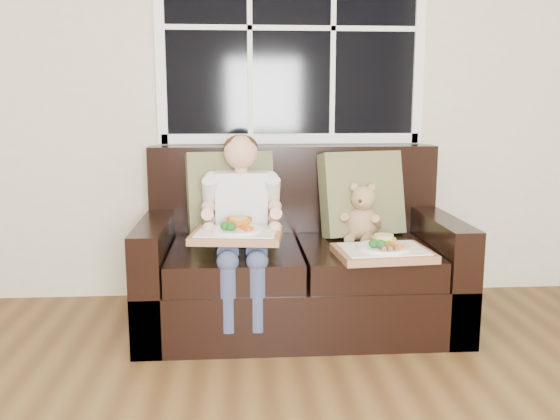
{
  "coord_description": "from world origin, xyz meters",
  "views": [
    {
      "loc": [
        0.12,
        -1.18,
        1.21
      ],
      "look_at": [
        0.33,
        1.85,
        0.66
      ],
      "focal_mm": 38.0,
      "sensor_mm": 36.0,
      "label": 1
    }
  ],
  "objects": [
    {
      "name": "window_back",
      "position": [
        0.44,
        2.48,
        1.65
      ],
      "size": [
        1.62,
        0.04,
        1.37
      ],
      "color": "black",
      "rests_on": "room_walls"
    },
    {
      "name": "loveseat",
      "position": [
        0.44,
        2.02,
        0.31
      ],
      "size": [
        1.7,
        0.92,
        0.96
      ],
      "color": "black",
      "rests_on": "ground"
    },
    {
      "name": "pillow_left",
      "position": [
        0.07,
        2.17,
        0.69
      ],
      "size": [
        0.52,
        0.3,
        0.5
      ],
      "rotation": [
        -0.21,
        0.0,
        0.18
      ],
      "color": "olive",
      "rests_on": "loveseat"
    },
    {
      "name": "pillow_right",
      "position": [
        0.83,
        2.17,
        0.69
      ],
      "size": [
        0.52,
        0.33,
        0.5
      ],
      "rotation": [
        -0.21,
        0.0,
        0.26
      ],
      "color": "olive",
      "rests_on": "loveseat"
    },
    {
      "name": "child",
      "position": [
        0.13,
        1.9,
        0.66
      ],
      "size": [
        0.4,
        0.6,
        0.92
      ],
      "color": "silver",
      "rests_on": "loveseat"
    },
    {
      "name": "teddy_bear",
      "position": [
        0.81,
        2.05,
        0.58
      ],
      "size": [
        0.23,
        0.28,
        0.33
      ],
      "rotation": [
        0.0,
        0.0,
        -0.36
      ],
      "color": "#A78258",
      "rests_on": "loveseat"
    },
    {
      "name": "tray_left",
      "position": [
        0.1,
        1.7,
        0.58
      ],
      "size": [
        0.48,
        0.39,
        0.1
      ],
      "rotation": [
        0.0,
        0.0,
        -0.13
      ],
      "color": "#8C5D3F",
      "rests_on": "child"
    },
    {
      "name": "tray_right",
      "position": [
        0.83,
        1.66,
        0.48
      ],
      "size": [
        0.49,
        0.39,
        0.11
      ],
      "rotation": [
        0.0,
        0.0,
        0.08
      ],
      "color": "#8C5D3F",
      "rests_on": "loveseat"
    }
  ]
}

